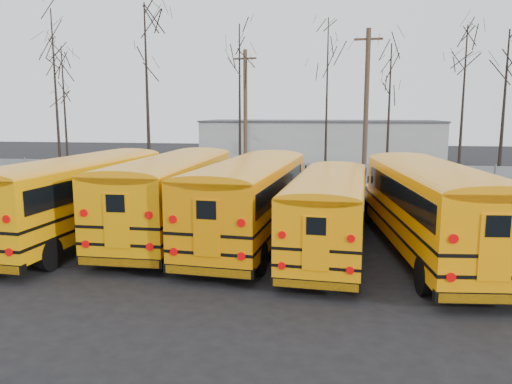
% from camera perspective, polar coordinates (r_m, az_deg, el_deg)
% --- Properties ---
extents(ground, '(120.00, 120.00, 0.00)m').
position_cam_1_polar(ground, '(17.73, -1.77, -7.00)').
color(ground, black).
rests_on(ground, ground).
extents(fence, '(40.00, 0.04, 2.00)m').
position_cam_1_polar(fence, '(29.18, 2.45, 1.40)').
color(fence, gray).
rests_on(fence, ground).
extents(distant_building, '(22.00, 8.00, 4.00)m').
position_cam_1_polar(distant_building, '(48.85, 7.33, 5.64)').
color(distant_building, '#B1B2AD').
rests_on(distant_building, ground).
extents(bus_a, '(3.52, 11.92, 3.29)m').
position_cam_1_polar(bus_a, '(20.38, -19.59, 0.14)').
color(bus_a, black).
rests_on(bus_a, ground).
extents(bus_b, '(2.75, 11.77, 3.29)m').
position_cam_1_polar(bus_b, '(20.04, -9.55, 0.40)').
color(bus_b, black).
rests_on(bus_b, ground).
extents(bus_c, '(3.62, 11.78, 3.25)m').
position_cam_1_polar(bus_c, '(18.78, -0.55, -0.13)').
color(bus_c, black).
rests_on(bus_c, ground).
extents(bus_d, '(3.12, 10.53, 2.91)m').
position_cam_1_polar(bus_d, '(17.55, 8.41, -1.54)').
color(bus_d, black).
rests_on(bus_d, ground).
extents(bus_e, '(3.84, 11.92, 3.28)m').
position_cam_1_polar(bus_e, '(17.93, 19.39, -1.04)').
color(bus_e, black).
rests_on(bus_e, ground).
extents(utility_pole_left, '(1.64, 0.41, 9.24)m').
position_cam_1_polar(utility_pole_left, '(36.00, -1.22, 8.86)').
color(utility_pole_left, '#493829').
rests_on(utility_pole_left, ground).
extents(utility_pole_right, '(1.82, 0.32, 10.18)m').
position_cam_1_polar(utility_pole_right, '(33.61, 12.47, 9.45)').
color(utility_pole_right, '#473528').
rests_on(utility_pole_right, ground).
extents(tree_0, '(0.26, 0.26, 12.20)m').
position_cam_1_polar(tree_0, '(39.85, -21.89, 10.19)').
color(tree_0, black).
rests_on(tree_0, ground).
extents(tree_1, '(0.26, 0.26, 9.14)m').
position_cam_1_polar(tree_1, '(35.63, -20.97, 7.97)').
color(tree_1, black).
rests_on(tree_1, ground).
extents(tree_2, '(0.26, 0.26, 12.14)m').
position_cam_1_polar(tree_2, '(35.55, -12.33, 10.78)').
color(tree_2, black).
rests_on(tree_2, ground).
extents(tree_3, '(0.26, 0.26, 10.60)m').
position_cam_1_polar(tree_3, '(33.75, -1.87, 9.77)').
color(tree_3, black).
rests_on(tree_3, ground).
extents(tree_4, '(0.26, 0.26, 11.04)m').
position_cam_1_polar(tree_4, '(34.27, 8.08, 10.05)').
color(tree_4, black).
rests_on(tree_4, ground).
extents(tree_5, '(0.26, 0.26, 9.23)m').
position_cam_1_polar(tree_5, '(33.73, 14.92, 8.31)').
color(tree_5, black).
rests_on(tree_5, ground).
extents(tree_6, '(0.26, 0.26, 10.15)m').
position_cam_1_polar(tree_6, '(33.86, 22.52, 8.71)').
color(tree_6, black).
rests_on(tree_6, ground).
extents(tree_7, '(0.26, 0.26, 10.06)m').
position_cam_1_polar(tree_7, '(36.15, 26.44, 8.37)').
color(tree_7, black).
rests_on(tree_7, ground).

